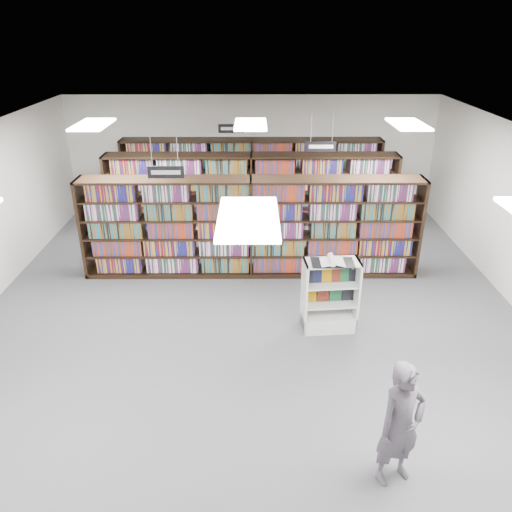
{
  "coord_description": "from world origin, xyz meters",
  "views": [
    {
      "loc": [
        0.05,
        -7.63,
        4.92
      ],
      "look_at": [
        0.1,
        0.5,
        1.1
      ],
      "focal_mm": 35.0,
      "sensor_mm": 36.0,
      "label": 1
    }
  ],
  "objects_px": {
    "endcap_display": "(329,304)",
    "open_book": "(332,261)",
    "bookshelf_row_near": "(251,228)",
    "shopper": "(400,425)"
  },
  "relations": [
    {
      "from": "endcap_display",
      "to": "open_book",
      "type": "xyz_separation_m",
      "value": [
        -0.01,
        -0.1,
        0.88
      ]
    },
    {
      "from": "bookshelf_row_near",
      "to": "endcap_display",
      "type": "distance_m",
      "value": 2.6
    },
    {
      "from": "endcap_display",
      "to": "shopper",
      "type": "xyz_separation_m",
      "value": [
        0.34,
        -3.23,
        0.35
      ]
    },
    {
      "from": "bookshelf_row_near",
      "to": "open_book",
      "type": "distance_m",
      "value": 2.63
    },
    {
      "from": "endcap_display",
      "to": "open_book",
      "type": "height_order",
      "value": "open_book"
    },
    {
      "from": "bookshelf_row_near",
      "to": "shopper",
      "type": "relative_size",
      "value": 4.32
    },
    {
      "from": "bookshelf_row_near",
      "to": "shopper",
      "type": "bearing_deg",
      "value": -72.38
    },
    {
      "from": "open_book",
      "to": "shopper",
      "type": "relative_size",
      "value": 0.43
    },
    {
      "from": "open_book",
      "to": "bookshelf_row_near",
      "type": "bearing_deg",
      "value": 121.48
    },
    {
      "from": "open_book",
      "to": "shopper",
      "type": "xyz_separation_m",
      "value": [
        0.35,
        -3.13,
        -0.53
      ]
    }
  ]
}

